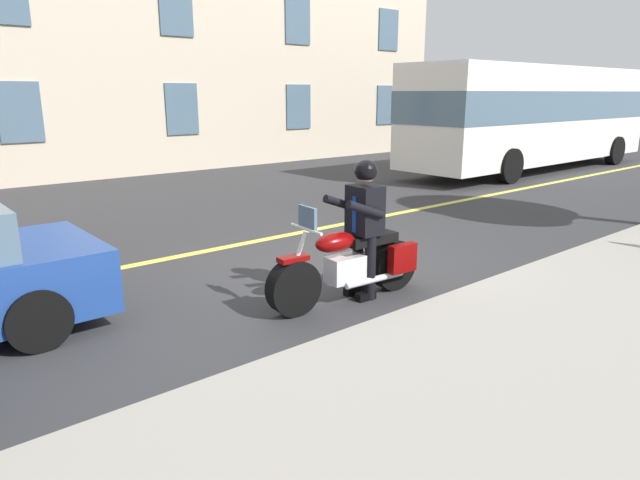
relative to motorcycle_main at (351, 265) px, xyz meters
name	(u,v)px	position (x,y,z in m)	size (l,w,h in m)	color
ground_plane	(333,268)	(-0.70, -1.13, -0.45)	(80.00, 80.00, 0.00)	#333335
lane_center_stripe	(257,241)	(-0.70, -3.13, -0.45)	(60.00, 0.16, 0.01)	#E5DB4C
motorcycle_main	(351,265)	(0.00, 0.00, 0.00)	(2.22, 0.69, 1.26)	black
rider_main	(364,217)	(-0.19, 0.01, 0.58)	(0.65, 0.58, 1.74)	black
bus_far	(535,113)	(-13.00, -5.11, 1.42)	(11.05, 2.70, 3.30)	white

